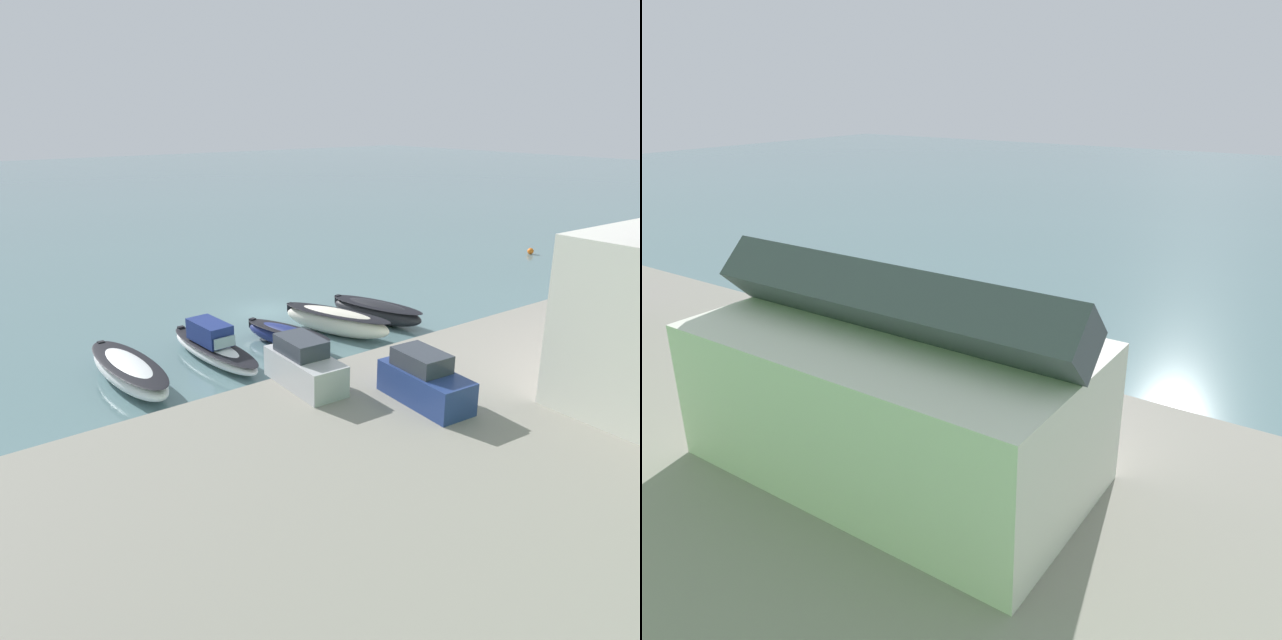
# 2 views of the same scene
# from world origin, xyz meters

# --- Properties ---
(ground_plane) EXTENTS (320.00, 320.00, 0.00)m
(ground_plane) POSITION_xyz_m (0.00, 0.00, 0.00)
(ground_plane) COLOR slate
(quay_promenade) EXTENTS (130.31, 28.55, 1.39)m
(quay_promenade) POSITION_xyz_m (0.00, 26.70, 0.70)
(quay_promenade) COLOR gray
(quay_promenade) RESTS_ON ground_plane
(harbor_clubhouse) EXTENTS (19.72, 10.23, 10.50)m
(harbor_clubhouse) POSITION_xyz_m (-9.69, 26.22, 5.34)
(harbor_clubhouse) COLOR silver
(harbor_clubhouse) RESTS_ON quay_promenade
(moored_boat_0) EXTENTS (3.60, 6.97, 1.38)m
(moored_boat_0) POSITION_xyz_m (-4.47, 6.15, 0.73)
(moored_boat_0) COLOR black
(moored_boat_0) RESTS_ON ground_plane
(moored_boat_1) EXTENTS (4.25, 7.60, 1.61)m
(moored_boat_1) POSITION_xyz_m (-0.96, 6.42, 0.85)
(moored_boat_1) COLOR white
(moored_boat_1) RESTS_ON ground_plane
(moored_boat_2) EXTENTS (3.11, 6.29, 1.19)m
(moored_boat_2) POSITION_xyz_m (2.56, 6.40, 0.64)
(moored_boat_2) COLOR navy
(moored_boat_2) RESTS_ON ground_plane
(moored_boat_3) EXTENTS (2.39, 8.17, 2.10)m
(moored_boat_3) POSITION_xyz_m (6.97, 5.70, 0.74)
(moored_boat_3) COLOR white
(moored_boat_3) RESTS_ON ground_plane
(moored_boat_4) EXTENTS (2.53, 7.99, 1.32)m
(moored_boat_4) POSITION_xyz_m (11.85, 6.11, 0.70)
(moored_boat_4) COLOR white
(moored_boat_4) RESTS_ON ground_plane
(parked_car_2) EXTENTS (2.10, 4.32, 2.16)m
(parked_car_2) POSITION_xyz_m (3.64, 18.22, 2.31)
(parked_car_2) COLOR navy
(parked_car_2) RESTS_ON quay_promenade
(parked_car_3) EXTENTS (2.00, 4.28, 2.16)m
(parked_car_3) POSITION_xyz_m (6.67, 13.88, 2.31)
(parked_car_3) COLOR #B7B7BC
(parked_car_3) RESTS_ON quay_promenade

